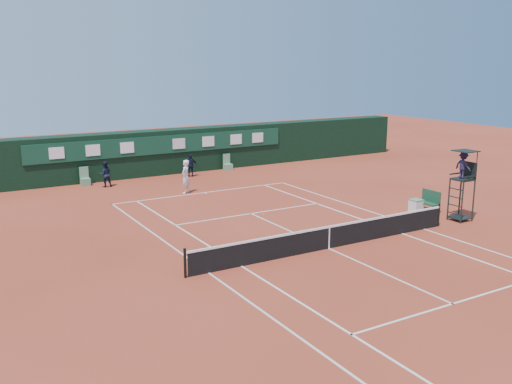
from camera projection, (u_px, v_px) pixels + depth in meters
ground at (329, 249)px, 23.47m from camera, size 90.00×90.00×0.00m
court_lines at (329, 248)px, 23.47m from camera, size 11.05×23.85×0.01m
tennis_net at (329, 237)px, 23.36m from camera, size 12.90×0.10×1.10m
back_wall at (161, 152)px, 38.87m from camera, size 40.00×1.65×3.00m
linesman_chair_left at (85, 180)px, 35.36m from camera, size 0.55×0.50×1.15m
linesman_chair_right at (228, 166)px, 40.31m from camera, size 0.55×0.50×1.15m
umpire_chair at (463, 171)px, 27.07m from camera, size 0.96×0.95×3.42m
player_bench at (429, 200)px, 29.16m from camera, size 0.55×1.20×1.10m
tennis_bag at (430, 214)px, 28.16m from camera, size 0.56×0.84×0.29m
cooler at (416, 205)px, 29.18m from camera, size 0.57×0.57×0.65m
tennis_ball at (264, 215)px, 28.53m from camera, size 0.07×0.07×0.07m
player at (185, 177)px, 33.13m from camera, size 0.85×0.84×1.97m
ball_kid_left at (105, 174)px, 34.84m from camera, size 0.81×0.66×1.58m
ball_kid_right at (191, 165)px, 37.96m from camera, size 0.96×0.63×1.52m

